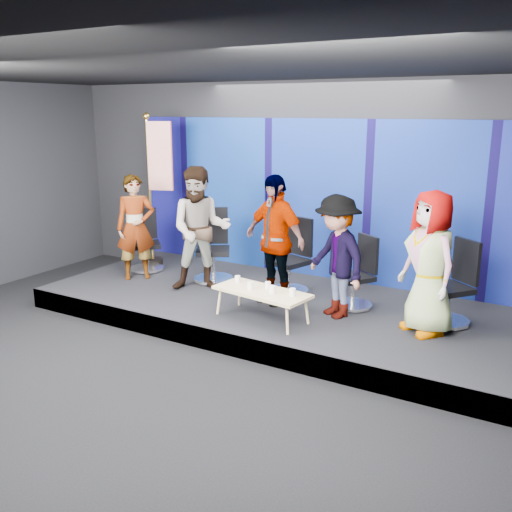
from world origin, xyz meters
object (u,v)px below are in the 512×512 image
Objects in this scene: mug_b at (250,286)px; flag_stand at (157,187)px; chair_a at (146,250)px; mug_e at (292,292)px; mug_a at (238,279)px; chair_b at (213,257)px; panelist_e at (430,263)px; panelist_a at (136,227)px; mug_d at (272,290)px; chair_e at (451,297)px; panelist_c at (274,239)px; coffee_table at (262,293)px; chair_d at (356,284)px; mug_c at (268,285)px; chair_c at (291,268)px; panelist_b at (201,229)px; panelist_d at (337,257)px.

flag_stand is at bearing 152.19° from mug_b.
mug_e is at bearing -62.90° from chair_a.
flag_stand is at bearing 152.56° from mug_a.
panelist_e reaches higher than chair_b.
flag_stand reaches higher than panelist_a.
chair_e is at bearing 29.69° from mug_d.
panelist_c is 18.81× the size of mug_e.
chair_d is at bearing 50.49° from coffee_table.
mug_b is 1.06× the size of mug_c.
chair_a is 1.03× the size of chair_d.
mug_d is (0.39, -0.77, -0.48)m from panelist_c.
chair_c is at bearing -42.19° from chair_a.
coffee_table is at bearing -123.50° from panelist_e.
chair_a is 1.67m from panelist_b.
chair_d is at bearing -33.48° from chair_b.
flag_stand reaches higher than chair_e.
chair_d is at bearing -44.96° from chair_a.
mug_c is at bearing -98.33° from chair_d.
panelist_a reaches higher than coffee_table.
mug_b is at bearing -70.41° from panelist_c.
chair_e is at bearing 25.05° from panelist_c.
panelist_a is at bearing -141.23° from panelist_e.
panelist_c is 0.82m from mug_c.
panelist_a is 0.95× the size of panelist_e.
flag_stand is at bearing -159.29° from panelist_d.
mug_a is 0.92× the size of mug_b.
mug_d is at bearing -89.52° from chair_d.
flag_stand reaches higher than panelist_d.
panelist_c is 18.88× the size of mug_b.
mug_b is at bearing -112.58° from panelist_d.
panelist_c is 0.98m from mug_d.
panelist_a is 3.03m from mug_d.
chair_d is 0.92× the size of chair_e.
flag_stand reaches higher than mug_a.
panelist_d is 0.62× the size of flag_stand.
chair_a is 3.01m from mug_b.
coffee_table is at bearing 12.99° from mug_b.
mug_d is at bearing -65.01° from chair_a.
mug_b is 1.00× the size of mug_e.
panelist_c is 2.87m from flag_stand.
chair_e reaches higher than coffee_table.
panelist_c reaches higher than panelist_a.
panelist_d is (1.01, -0.11, -0.10)m from panelist_c.
chair_c is 1.39m from mug_e.
chair_a is 3.15m from mug_c.
panelist_a is 0.90× the size of panelist_b.
flag_stand is (-1.49, 0.78, 0.46)m from panelist_b.
mug_e is at bearing -46.45° from chair_c.
mug_c is (1.49, -0.55, -0.51)m from panelist_b.
chair_b is 2.13m from mug_d.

